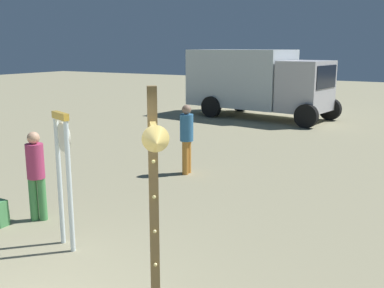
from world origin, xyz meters
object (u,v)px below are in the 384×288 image
Objects in this scene: standing_clock at (64,165)px; person_near_clock at (36,171)px; arrow_sign at (155,181)px; box_truck_near at (255,80)px; person_distant at (187,136)px.

standing_clock is 1.31× the size of person_near_clock.
box_truck_near is (-4.85, 14.52, -0.06)m from arrow_sign.
box_truck_near reaches higher than standing_clock.
person_distant is (-2.82, 5.37, -0.72)m from arrow_sign.
box_truck_near is at bearing 108.47° from arrow_sign.
person_near_clock is at bearing 156.63° from standing_clock.
arrow_sign is 15.31m from box_truck_near.
arrow_sign is 1.64× the size of person_near_clock.
box_truck_near is at bearing 102.53° from person_distant.
arrow_sign is 0.40× the size of box_truck_near.
box_truck_near is (-2.04, 9.16, 0.66)m from person_distant.
person_near_clock is (-3.54, 1.53, -0.77)m from arrow_sign.
box_truck_near reaches higher than arrow_sign.
arrow_sign is at bearing -62.30° from person_distant.
person_near_clock is 0.24× the size of box_truck_near.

